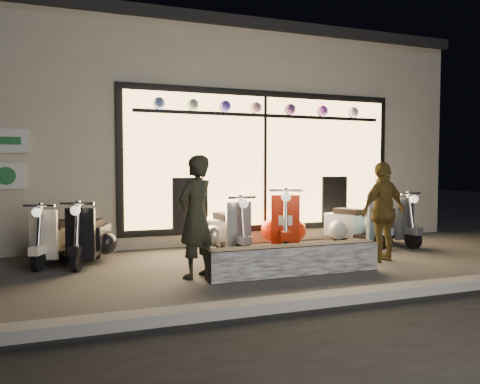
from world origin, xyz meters
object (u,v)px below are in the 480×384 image
object	(u,v)px
graffiti_barrier	(295,260)
woman	(383,212)
man	(196,217)
scooter_silver	(226,230)
scooter_red	(284,225)

from	to	relation	value
graffiti_barrier	woman	bearing A→B (deg)	12.08
graffiti_barrier	man	distance (m)	1.44
man	woman	bearing A→B (deg)	148.98
man	scooter_silver	bearing A→B (deg)	-153.03
graffiti_barrier	woman	world-z (taller)	woman
scooter_red	man	xyz separation A→B (m)	(-2.00, -1.56, 0.38)
scooter_silver	woman	world-z (taller)	woman
graffiti_barrier	scooter_red	distance (m)	2.01
scooter_silver	woman	size ratio (longest dim) A/B	0.87
man	scooter_red	bearing A→B (deg)	-174.24
graffiti_barrier	man	bearing A→B (deg)	166.65
man	woman	distance (m)	2.95
graffiti_barrier	woman	size ratio (longest dim) A/B	1.59
graffiti_barrier	scooter_silver	bearing A→B (deg)	100.24
scooter_red	man	distance (m)	2.56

